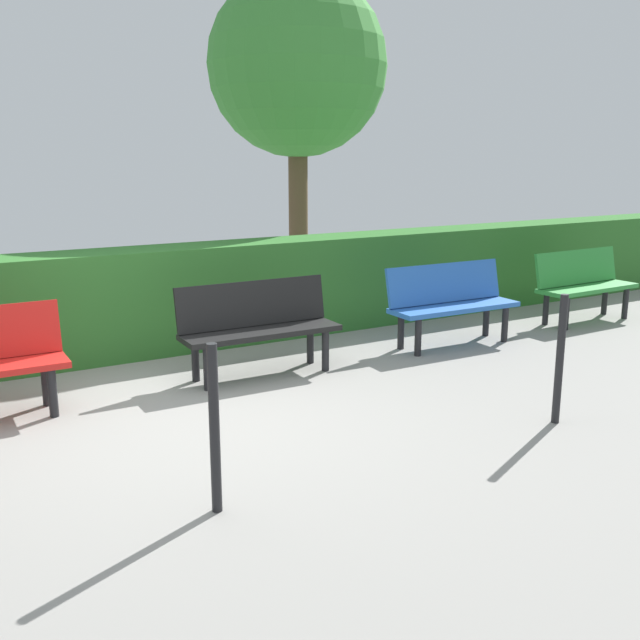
{
  "coord_description": "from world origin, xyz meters",
  "views": [
    {
      "loc": [
        1.7,
        5.12,
        2.02
      ],
      "look_at": [
        -1.48,
        -0.33,
        0.55
      ],
      "focal_mm": 40.5,
      "sensor_mm": 36.0,
      "label": 1
    }
  ],
  "objects_px": {
    "bench_blue": "(451,300)",
    "tree_near": "(297,67)",
    "bench_green": "(583,282)",
    "bench_black": "(258,324)"
  },
  "relations": [
    {
      "from": "bench_black",
      "to": "tree_near",
      "type": "distance_m",
      "value": 4.85
    },
    {
      "from": "bench_black",
      "to": "tree_near",
      "type": "bearing_deg",
      "value": -123.01
    },
    {
      "from": "bench_green",
      "to": "tree_near",
      "type": "distance_m",
      "value": 4.8
    },
    {
      "from": "bench_blue",
      "to": "tree_near",
      "type": "relative_size",
      "value": 0.33
    },
    {
      "from": "bench_blue",
      "to": "bench_black",
      "type": "height_order",
      "value": "bench_black"
    },
    {
      "from": "bench_black",
      "to": "tree_near",
      "type": "height_order",
      "value": "tree_near"
    },
    {
      "from": "bench_green",
      "to": "tree_near",
      "type": "xyz_separation_m",
      "value": [
        2.12,
        -3.36,
        2.69
      ]
    },
    {
      "from": "bench_black",
      "to": "tree_near",
      "type": "relative_size",
      "value": 0.33
    },
    {
      "from": "bench_blue",
      "to": "tree_near",
      "type": "height_order",
      "value": "tree_near"
    },
    {
      "from": "bench_green",
      "to": "bench_black",
      "type": "xyz_separation_m",
      "value": [
        4.37,
        -0.01,
        0.0
      ]
    }
  ]
}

